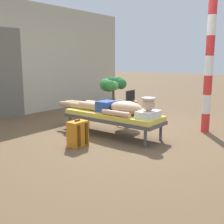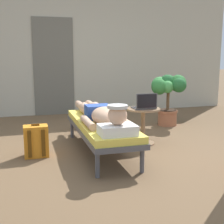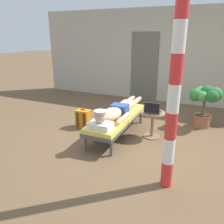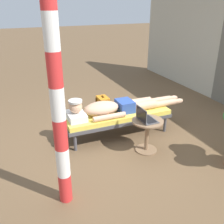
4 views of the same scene
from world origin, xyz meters
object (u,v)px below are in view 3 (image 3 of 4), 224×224
Objects in this scene: lounge_chair at (117,119)px; side_table at (152,120)px; person_reclining at (116,112)px; laptop at (152,110)px; porch_post at (174,98)px; backpack at (83,119)px; potted_plant at (205,100)px.

lounge_chair is 3.56× the size of side_table.
person_reclining is (0.00, -0.06, 0.17)m from lounge_chair.
side_table is (0.68, 0.20, 0.01)m from lounge_chair.
lounge_chair is at bearing 90.00° from person_reclining.
laptop is 0.13× the size of porch_post.
side_table is 1.78m from porch_post.
person_reclining is at bearing -159.29° from side_table.
person_reclining is at bearing -163.15° from laptop.
side_table reaches higher than lounge_chair.
laptop reaches higher than lounge_chair.
side_table is at bearing 90.00° from laptop.
porch_post reaches higher than lounge_chair.
side_table is at bearing 20.71° from person_reclining.
side_table is 0.21× the size of porch_post.
person_reclining is at bearing -7.97° from backpack.
potted_plant is 0.37× the size of porch_post.
side_table is 1.36m from potted_plant.
side_table reaches higher than backpack.
side_table is 1.53m from backpack.
lounge_chair is 1.99m from potted_plant.
potted_plant is at bearing 38.78° from person_reclining.
person_reclining is 1.87m from porch_post.
laptop reaches higher than person_reclining.
potted_plant is at bearing 25.48° from backpack.
potted_plant reaches higher than person_reclining.
backpack is at bearing 148.34° from porch_post.
porch_post is at bearing -67.20° from laptop.
lounge_chair is 6.00× the size of laptop.
backpack is 2.67m from porch_post.
laptop is 1.63m from porch_post.
person_reclining is 0.75m from side_table.
porch_post is (2.09, -1.29, 1.04)m from backpack.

